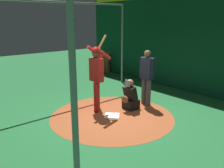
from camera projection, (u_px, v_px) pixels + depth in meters
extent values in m
plane|color=#216633|center=(112.00, 116.00, 6.94)|extent=(27.61, 27.61, 0.00)
cylinder|color=#9E4C28|center=(112.00, 116.00, 6.94)|extent=(3.51, 3.51, 0.01)
cube|color=white|center=(112.00, 115.00, 6.94)|extent=(0.59, 0.59, 0.01)
cylinder|color=maroon|center=(96.00, 98.00, 7.10)|extent=(0.15, 0.15, 0.91)
cylinder|color=maroon|center=(97.00, 94.00, 7.45)|extent=(0.15, 0.15, 0.91)
cube|color=#B21E1E|center=(96.00, 70.00, 7.07)|extent=(0.22, 0.44, 0.68)
cylinder|color=#B21E1E|center=(103.00, 53.00, 6.86)|extent=(0.55, 0.09, 0.42)
cylinder|color=#B21E1E|center=(95.00, 52.00, 7.15)|extent=(0.55, 0.09, 0.42)
sphere|color=brown|center=(96.00, 54.00, 6.95)|extent=(0.24, 0.24, 0.24)
sphere|color=#A51414|center=(96.00, 51.00, 6.93)|extent=(0.26, 0.26, 0.26)
cylinder|color=olive|center=(99.00, 48.00, 7.14)|extent=(0.54, 0.06, 0.73)
cube|color=black|center=(131.00, 104.00, 7.48)|extent=(0.40, 0.40, 0.29)
cube|color=black|center=(130.00, 93.00, 7.36)|extent=(0.31, 0.40, 0.47)
sphere|color=#9E704C|center=(130.00, 83.00, 7.26)|extent=(0.22, 0.22, 0.22)
cube|color=gray|center=(128.00, 83.00, 7.20)|extent=(0.03, 0.20, 0.20)
ellipsoid|color=brown|center=(125.00, 99.00, 7.17)|extent=(0.12, 0.28, 0.22)
cylinder|color=#4C4C51|center=(148.00, 92.00, 7.70)|extent=(0.15, 0.15, 0.86)
cylinder|color=#4C4C51|center=(144.00, 91.00, 7.85)|extent=(0.15, 0.15, 0.86)
cube|color=#1E2338|center=(147.00, 68.00, 7.57)|extent=(0.22, 0.42, 0.68)
cylinder|color=#1E2338|center=(152.00, 68.00, 7.41)|extent=(0.09, 0.09, 0.57)
cylinder|color=#1E2338|center=(142.00, 66.00, 7.71)|extent=(0.09, 0.09, 0.57)
sphere|color=brown|center=(148.00, 54.00, 7.45)|extent=(0.22, 0.22, 0.22)
cube|color=#0C3D26|center=(193.00, 42.00, 8.85)|extent=(0.20, 11.61, 3.75)
cylinder|color=gray|center=(122.00, 45.00, 10.25)|extent=(0.08, 0.08, 3.23)
cylinder|color=gray|center=(75.00, 116.00, 2.79)|extent=(0.08, 0.08, 3.23)
cylinder|color=gray|center=(60.00, 2.00, 8.08)|extent=(5.64, 0.07, 0.07)
cube|color=olive|center=(107.00, 62.00, 12.50)|extent=(1.18, 0.04, 1.05)
cylinder|color=black|center=(115.00, 63.00, 12.79)|extent=(0.06, 0.16, 0.82)
cylinder|color=olive|center=(114.00, 63.00, 12.71)|extent=(0.06, 0.17, 0.86)
cylinder|color=olive|center=(112.00, 64.00, 12.64)|extent=(0.06, 0.13, 0.84)
cylinder|color=black|center=(110.00, 63.00, 12.56)|extent=(0.06, 0.14, 0.91)
cylinder|color=olive|center=(108.00, 64.00, 12.49)|extent=(0.06, 0.16, 0.86)
cylinder|color=tan|center=(107.00, 64.00, 12.41)|extent=(0.06, 0.13, 0.88)
cylinder|color=olive|center=(105.00, 65.00, 12.34)|extent=(0.06, 0.13, 0.83)
cylinder|color=olive|center=(103.00, 65.00, 12.27)|extent=(0.06, 0.14, 0.85)
cylinder|color=tan|center=(101.00, 66.00, 12.20)|extent=(0.06, 0.16, 0.82)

